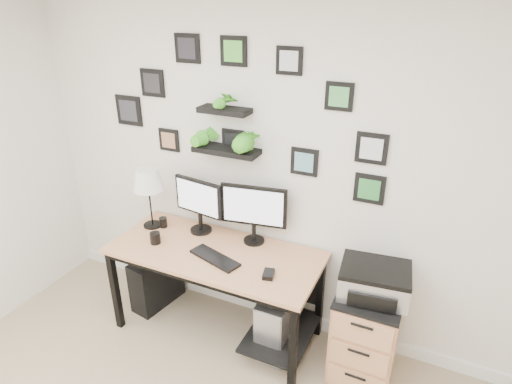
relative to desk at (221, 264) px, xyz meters
The scene contains 14 objects.
room 0.70m from the desk, 53.35° to the left, with size 4.00×4.00×4.00m.
desk is the anchor object (origin of this frame).
monitor_left 0.51m from the desk, 148.41° to the left, with size 0.44×0.20×0.45m.
monitor_right 0.49m from the desk, 49.76° to the left, with size 0.50×0.19×0.47m.
keyboard 0.19m from the desk, 80.51° to the right, with size 0.41×0.13×0.02m, color black.
mouse 0.50m from the desk, 18.90° to the right, with size 0.07×0.11×0.03m, color black.
table_lamp 0.87m from the desk, behind, with size 0.24×0.24×0.50m.
mug 0.55m from the desk, 165.97° to the right, with size 0.08×0.08×0.09m, color black.
pen_cup 0.63m from the desk, 169.57° to the left, with size 0.06×0.06×0.08m, color black.
pc_tower_black 0.79m from the desk, behind, with size 0.20×0.46×0.46m, color black.
pc_tower_grey 0.61m from the desk, ahead, with size 0.22×0.50×0.49m.
file_cabinet 1.15m from the desk, ahead, with size 0.43×0.53×0.67m.
printer 1.13m from the desk, ahead, with size 0.48×0.41×0.20m.
wall_decor 1.07m from the desk, 96.53° to the left, with size 2.20×0.18×1.04m.
Camera 1 is at (1.15, -0.70, 2.48)m, focal length 30.00 mm.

